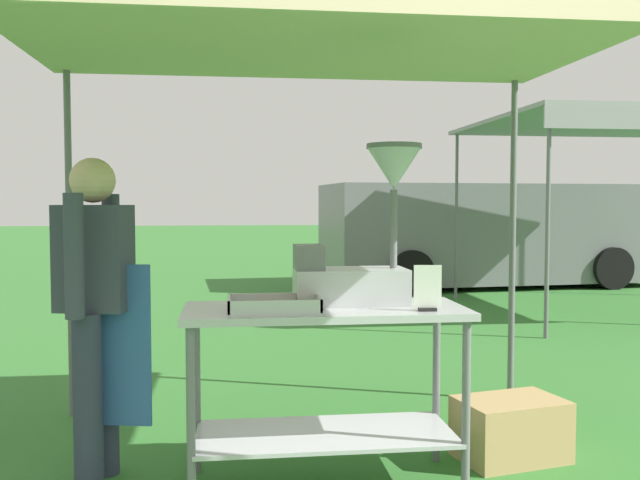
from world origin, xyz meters
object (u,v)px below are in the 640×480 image
(donut_fryer, at_px, (362,244))
(neighbour_tent, at_px, (615,126))
(supply_crate, at_px, (511,429))
(van_grey, at_px, (488,233))
(stall_canopy, at_px, (323,37))
(menu_sign, at_px, (428,292))
(donut_cart, at_px, (325,356))
(donut_tray, at_px, (276,307))
(vendor, at_px, (96,302))

(donut_fryer, height_order, neighbour_tent, neighbour_tent)
(supply_crate, relative_size, van_grey, 0.11)
(stall_canopy, distance_m, menu_sign, 1.35)
(donut_cart, distance_m, neighbour_tent, 6.64)
(stall_canopy, bearing_deg, neighbour_tent, 47.90)
(donut_tray, relative_size, van_grey, 0.08)
(donut_tray, xyz_separation_m, menu_sign, (0.71, -0.05, 0.07))
(donut_cart, xyz_separation_m, menu_sign, (0.46, -0.17, 0.33))
(donut_tray, distance_m, vendor, 0.92)
(menu_sign, bearing_deg, donut_tray, 175.69)
(supply_crate, height_order, neighbour_tent, neighbour_tent)
(donut_fryer, distance_m, van_grey, 8.65)
(menu_sign, bearing_deg, donut_cart, 159.58)
(donut_tray, bearing_deg, stall_canopy, 41.31)
(supply_crate, relative_size, neighbour_tent, 0.19)
(van_grey, bearing_deg, vendor, -122.41)
(neighbour_tent, bearing_deg, vendor, -139.24)
(menu_sign, bearing_deg, supply_crate, 33.64)
(menu_sign, bearing_deg, stall_canopy, 149.78)
(van_grey, bearing_deg, neighbour_tent, -81.85)
(van_grey, bearing_deg, donut_fryer, -114.70)
(donut_fryer, distance_m, neighbour_tent, 6.34)
(stall_canopy, height_order, neighbour_tent, neighbour_tent)
(donut_tray, height_order, donut_fryer, donut_fryer)
(donut_tray, distance_m, van_grey, 9.02)
(donut_tray, bearing_deg, donut_fryer, 24.54)
(stall_canopy, bearing_deg, menu_sign, -30.22)
(vendor, height_order, neighbour_tent, neighbour_tent)
(stall_canopy, distance_m, donut_tray, 1.34)
(stall_canopy, relative_size, donut_cart, 2.32)
(stall_canopy, relative_size, donut_tray, 7.45)
(menu_sign, distance_m, neighbour_tent, 6.41)
(donut_cart, relative_size, donut_tray, 3.20)
(donut_tray, relative_size, supply_crate, 0.69)
(menu_sign, xyz_separation_m, van_grey, (3.35, 8.11, -0.09))
(vendor, bearing_deg, stall_canopy, -4.02)
(vendor, distance_m, supply_crate, 2.28)
(donut_cart, distance_m, donut_fryer, 0.59)
(donut_cart, height_order, van_grey, van_grey)
(donut_tray, bearing_deg, menu_sign, -4.31)
(stall_canopy, relative_size, vendor, 1.98)
(menu_sign, distance_m, van_grey, 8.77)
(donut_tray, relative_size, vendor, 0.27)
(donut_cart, bearing_deg, stall_canopy, 90.00)
(donut_tray, relative_size, neighbour_tent, 0.13)
(menu_sign, height_order, supply_crate, menu_sign)
(stall_canopy, xyz_separation_m, supply_crate, (1.04, 0.12, -2.04))
(donut_cart, bearing_deg, vendor, 171.04)
(neighbour_tent, bearing_deg, menu_sign, -127.29)
(donut_cart, xyz_separation_m, donut_fryer, (0.20, 0.08, 0.55))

